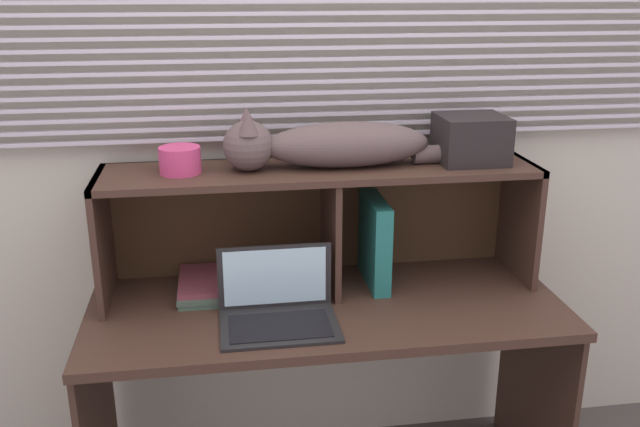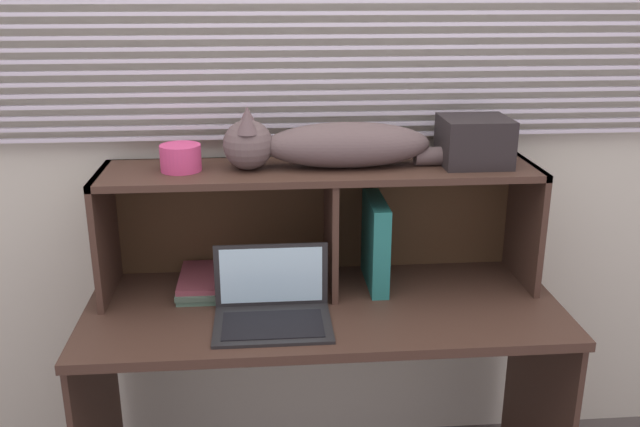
{
  "view_description": "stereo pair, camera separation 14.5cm",
  "coord_description": "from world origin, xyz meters",
  "px_view_note": "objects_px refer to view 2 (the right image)",
  "views": [
    {
      "loc": [
        -0.32,
        -1.76,
        1.7
      ],
      "look_at": [
        0.0,
        0.34,
        0.98
      ],
      "focal_mm": 39.13,
      "sensor_mm": 36.0,
      "label": 1
    },
    {
      "loc": [
        -0.18,
        -1.78,
        1.7
      ],
      "look_at": [
        0.0,
        0.34,
        0.98
      ],
      "focal_mm": 39.13,
      "sensor_mm": 36.0,
      "label": 2
    }
  ],
  "objects_px": {
    "small_basket": "(181,158)",
    "cat": "(330,145)",
    "storage_box": "(474,141)",
    "binder_upright": "(375,242)",
    "book_stack": "(209,282)",
    "laptop": "(272,307)"
  },
  "relations": [
    {
      "from": "binder_upright",
      "to": "book_stack",
      "type": "distance_m",
      "value": 0.56
    },
    {
      "from": "cat",
      "to": "binder_upright",
      "type": "height_order",
      "value": "cat"
    },
    {
      "from": "book_stack",
      "to": "small_basket",
      "type": "bearing_deg",
      "value": 179.37
    },
    {
      "from": "laptop",
      "to": "small_basket",
      "type": "distance_m",
      "value": 0.54
    },
    {
      "from": "storage_box",
      "to": "laptop",
      "type": "bearing_deg",
      "value": -160.25
    },
    {
      "from": "laptop",
      "to": "storage_box",
      "type": "relative_size",
      "value": 1.63
    },
    {
      "from": "cat",
      "to": "book_stack",
      "type": "bearing_deg",
      "value": -179.89
    },
    {
      "from": "small_basket",
      "to": "storage_box",
      "type": "relative_size",
      "value": 0.6
    },
    {
      "from": "binder_upright",
      "to": "storage_box",
      "type": "distance_m",
      "value": 0.46
    },
    {
      "from": "small_basket",
      "to": "cat",
      "type": "bearing_deg",
      "value": 0.0
    },
    {
      "from": "book_stack",
      "to": "storage_box",
      "type": "relative_size",
      "value": 1.22
    },
    {
      "from": "binder_upright",
      "to": "cat",
      "type": "bearing_deg",
      "value": 180.0
    },
    {
      "from": "cat",
      "to": "storage_box",
      "type": "xyz_separation_m",
      "value": [
        0.46,
        -0.0,
        0.0
      ]
    },
    {
      "from": "book_stack",
      "to": "storage_box",
      "type": "bearing_deg",
      "value": 0.05
    },
    {
      "from": "laptop",
      "to": "small_basket",
      "type": "bearing_deg",
      "value": 138.88
    },
    {
      "from": "cat",
      "to": "storage_box",
      "type": "bearing_deg",
      "value": -0.0
    },
    {
      "from": "binder_upright",
      "to": "storage_box",
      "type": "bearing_deg",
      "value": 0.0
    },
    {
      "from": "small_basket",
      "to": "book_stack",
      "type": "bearing_deg",
      "value": -0.63
    },
    {
      "from": "cat",
      "to": "laptop",
      "type": "height_order",
      "value": "cat"
    },
    {
      "from": "book_stack",
      "to": "laptop",
      "type": "bearing_deg",
      "value": -49.19
    },
    {
      "from": "cat",
      "to": "small_basket",
      "type": "height_order",
      "value": "cat"
    },
    {
      "from": "cat",
      "to": "storage_box",
      "type": "relative_size",
      "value": 4.23
    }
  ]
}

